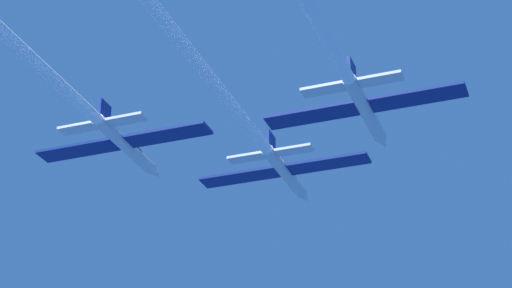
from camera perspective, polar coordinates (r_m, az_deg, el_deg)
The scene contains 3 objects.
jet_lead at distance 79.92m, azimuth -2.75°, elevation 3.97°, with size 17.72×64.51×2.93m.
jet_left_wing at distance 78.49m, azimuth -13.58°, elevation 5.25°, with size 17.72×58.54×2.93m.
jet_right_wing at distance 69.84m, azimuth 3.36°, elevation 8.08°, with size 17.72×56.03×2.93m.
Camera 1 is at (27.33, -82.89, -40.49)m, focal length 66.41 mm.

